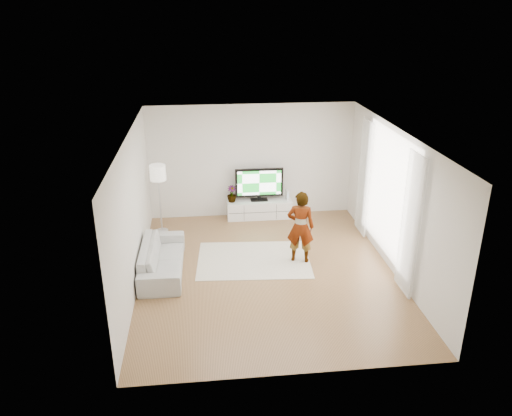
{
  "coord_description": "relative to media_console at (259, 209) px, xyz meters",
  "views": [
    {
      "loc": [
        -1.18,
        -8.66,
        4.94
      ],
      "look_at": [
        -0.17,
        0.4,
        1.22
      ],
      "focal_mm": 35.0,
      "sensor_mm": 36.0,
      "label": 1
    }
  ],
  "objects": [
    {
      "name": "sofa",
      "position": [
        -2.23,
        -2.51,
        0.07
      ],
      "size": [
        0.82,
        2.05,
        0.6
      ],
      "primitive_type": "imported",
      "rotation": [
        0.0,
        0.0,
        1.56
      ],
      "color": "#A9A8A4",
      "rests_on": "floor"
    },
    {
      "name": "curtain_near",
      "position": [
        2.23,
        -3.76,
        1.12
      ],
      "size": [
        0.04,
        0.7,
        2.6
      ],
      "primitive_type": "cube",
      "color": "white",
      "rests_on": "floor"
    },
    {
      "name": "potted_plant",
      "position": [
        -0.68,
        0.0,
        0.43
      ],
      "size": [
        0.27,
        0.27,
        0.41
      ],
      "primitive_type": "imported",
      "rotation": [
        0.0,
        0.0,
        0.22
      ],
      "color": "#3F7238",
      "rests_on": "media_console"
    },
    {
      "name": "game_console",
      "position": [
        0.7,
        -0.0,
        0.35
      ],
      "size": [
        0.07,
        0.18,
        0.24
      ],
      "rotation": [
        0.0,
        0.0,
        0.08
      ],
      "color": "white",
      "rests_on": "media_console"
    },
    {
      "name": "television",
      "position": [
        0.0,
        0.03,
        0.67
      ],
      "size": [
        1.18,
        0.23,
        0.82
      ],
      "color": "black",
      "rests_on": "media_console"
    },
    {
      "name": "wall_left",
      "position": [
        -2.67,
        -2.76,
        1.17
      ],
      "size": [
        0.02,
        6.0,
        2.8
      ],
      "primitive_type": "cube",
      "color": "silver",
      "rests_on": "floor"
    },
    {
      "name": "wall_right",
      "position": [
        2.33,
        -2.76,
        1.17
      ],
      "size": [
        0.02,
        6.0,
        2.8
      ],
      "primitive_type": "cube",
      "color": "silver",
      "rests_on": "floor"
    },
    {
      "name": "floor",
      "position": [
        -0.17,
        -2.76,
        -0.23
      ],
      "size": [
        6.0,
        6.0,
        0.0
      ],
      "primitive_type": "plane",
      "color": "#A07548",
      "rests_on": "ground"
    },
    {
      "name": "floor_lamp",
      "position": [
        -2.37,
        -0.56,
        1.15
      ],
      "size": [
        0.36,
        0.36,
        1.62
      ],
      "color": "silver",
      "rests_on": "floor"
    },
    {
      "name": "curtain_far",
      "position": [
        2.23,
        -1.16,
        1.12
      ],
      "size": [
        0.04,
        0.7,
        2.6
      ],
      "primitive_type": "cube",
      "color": "white",
      "rests_on": "floor"
    },
    {
      "name": "player",
      "position": [
        0.56,
        -2.37,
        0.55
      ],
      "size": [
        0.63,
        0.5,
        1.52
      ],
      "primitive_type": "imported",
      "rotation": [
        0.0,
        0.0,
        2.86
      ],
      "color": "#334772",
      "rests_on": "rug"
    },
    {
      "name": "window",
      "position": [
        2.31,
        -2.46,
        1.22
      ],
      "size": [
        0.01,
        2.6,
        2.5
      ],
      "primitive_type": "cube",
      "color": "white",
      "rests_on": "wall_right"
    },
    {
      "name": "media_console",
      "position": [
        0.0,
        0.0,
        0.0
      ],
      "size": [
        1.6,
        0.46,
        0.45
      ],
      "color": "white",
      "rests_on": "floor"
    },
    {
      "name": "wall_front",
      "position": [
        -0.17,
        -5.76,
        1.17
      ],
      "size": [
        5.0,
        0.02,
        2.8
      ],
      "primitive_type": "cube",
      "color": "silver",
      "rests_on": "floor"
    },
    {
      "name": "ceiling",
      "position": [
        -0.17,
        -2.76,
        2.57
      ],
      "size": [
        6.0,
        6.0,
        0.0
      ],
      "primitive_type": "plane",
      "color": "white",
      "rests_on": "wall_back"
    },
    {
      "name": "wall_back",
      "position": [
        -0.17,
        0.24,
        1.17
      ],
      "size": [
        5.0,
        0.02,
        2.8
      ],
      "primitive_type": "cube",
      "color": "silver",
      "rests_on": "floor"
    },
    {
      "name": "rug",
      "position": [
        -0.38,
        -2.23,
        -0.22
      ],
      "size": [
        2.44,
        1.83,
        0.01
      ],
      "primitive_type": "cube",
      "rotation": [
        0.0,
        0.0,
        -0.07
      ],
      "color": "beige",
      "rests_on": "floor"
    }
  ]
}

